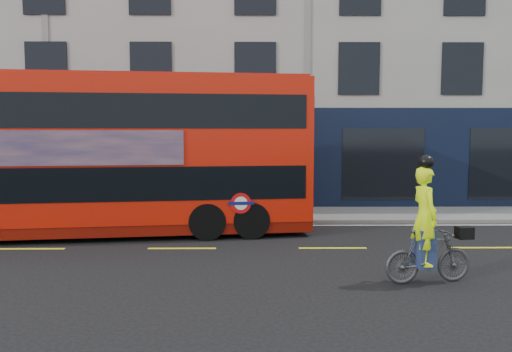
{
  "coord_description": "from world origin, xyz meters",
  "views": [
    {
      "loc": [
        -2.18,
        -11.49,
        3.11
      ],
      "look_at": [
        -2.03,
        2.61,
        1.83
      ],
      "focal_mm": 35.0,
      "sensor_mm": 36.0,
      "label": 1
    }
  ],
  "objects": [
    {
      "name": "cyclist",
      "position": [
        1.41,
        -1.56,
        0.9
      ],
      "size": [
        1.9,
        0.81,
        2.63
      ],
      "rotation": [
        0.0,
        0.0,
        0.15
      ],
      "color": "#424446",
      "rests_on": "ground"
    },
    {
      "name": "kerb",
      "position": [
        0.0,
        5.0,
        0.07
      ],
      "size": [
        60.0,
        0.12,
        0.13
      ],
      "primitive_type": "cube",
      "color": "slate",
      "rests_on": "ground"
    },
    {
      "name": "bus",
      "position": [
        -6.26,
        3.42,
        2.42
      ],
      "size": [
        11.93,
        4.06,
        4.72
      ],
      "rotation": [
        0.0,
        0.0,
        0.12
      ],
      "color": "red",
      "rests_on": "ground"
    },
    {
      "name": "lane_dashes",
      "position": [
        0.0,
        1.5,
        0.0
      ],
      "size": [
        58.0,
        0.12,
        0.01
      ],
      "primitive_type": null,
      "color": "yellow",
      "rests_on": "ground"
    },
    {
      "name": "building_terrace",
      "position": [
        0.0,
        12.94,
        7.49
      ],
      "size": [
        50.0,
        10.07,
        15.0
      ],
      "color": "#A8A69F",
      "rests_on": "ground"
    },
    {
      "name": "road_edge_line",
      "position": [
        0.0,
        4.7,
        0.0
      ],
      "size": [
        58.0,
        0.1,
        0.01
      ],
      "primitive_type": "cube",
      "color": "silver",
      "rests_on": "ground"
    },
    {
      "name": "pavement",
      "position": [
        0.0,
        6.5,
        0.06
      ],
      "size": [
        60.0,
        3.0,
        0.12
      ],
      "primitive_type": "cube",
      "color": "gray",
      "rests_on": "ground"
    },
    {
      "name": "ground",
      "position": [
        0.0,
        0.0,
        0.0
      ],
      "size": [
        120.0,
        120.0,
        0.0
      ],
      "primitive_type": "plane",
      "color": "black",
      "rests_on": "ground"
    }
  ]
}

